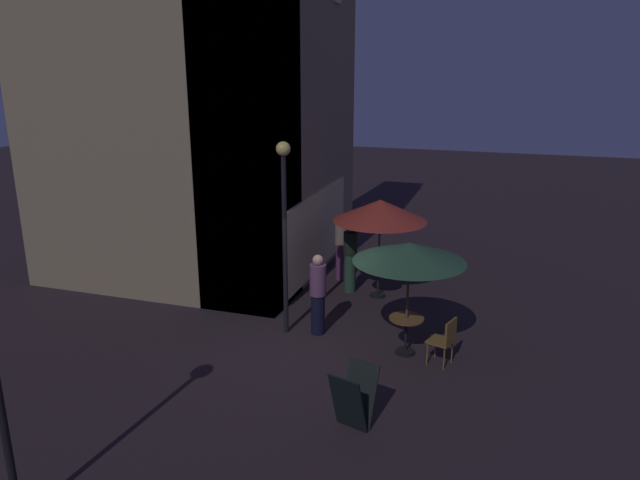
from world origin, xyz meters
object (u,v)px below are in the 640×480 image
object	(u,v)px
patio_umbrella_1	(409,253)
patron_standing_1	(341,247)
cafe_table_0	(378,274)
cafe_table_1	(406,328)
street_lamp_near_corner	(284,210)
cafe_chair_0	(445,338)
menu_sandwich_board	(354,398)
patio_umbrella_0	(380,211)
patron_standing_0	(350,258)
patron_standing_2	(318,294)

from	to	relation	value
patio_umbrella_1	patron_standing_1	xyz separation A→B (m)	(3.68, 2.39, -1.19)
cafe_table_0	cafe_table_1	size ratio (longest dim) A/B	1.03
street_lamp_near_corner	patron_standing_1	bearing A→B (deg)	-3.33
patio_umbrella_1	cafe_chair_0	xyz separation A→B (m)	(-0.26, -0.79, -1.52)
menu_sandwich_board	patio_umbrella_0	xyz separation A→B (m)	(5.52, 0.86, 1.67)
patio_umbrella_0	patio_umbrella_1	size ratio (longest dim) A/B	1.07
cafe_table_1	patron_standing_1	world-z (taller)	patron_standing_1
menu_sandwich_board	patio_umbrella_1	xyz separation A→B (m)	(2.73, -0.33, 1.58)
street_lamp_near_corner	cafe_chair_0	distance (m)	4.01
cafe_table_0	cafe_table_1	bearing A→B (deg)	-156.95
cafe_table_0	patio_umbrella_1	xyz separation A→B (m)	(-2.78, -1.18, 1.50)
patio_umbrella_0	cafe_table_0	bearing A→B (deg)	-90.00
cafe_table_1	patron_standing_0	xyz separation A→B (m)	(2.89, 1.93, 0.34)
street_lamp_near_corner	patron_standing_1	xyz separation A→B (m)	(3.50, -0.20, -1.78)
menu_sandwich_board	cafe_table_0	distance (m)	5.58
cafe_chair_0	street_lamp_near_corner	bearing A→B (deg)	10.97
patron_standing_0	cafe_table_1	bearing A→B (deg)	-32.80
patron_standing_0	street_lamp_near_corner	bearing A→B (deg)	-80.30
street_lamp_near_corner	patron_standing_0	distance (m)	3.32
patron_standing_1	patron_standing_2	xyz separation A→B (m)	(-3.35, -0.46, -0.01)
street_lamp_near_corner	patio_umbrella_0	world-z (taller)	street_lamp_near_corner
cafe_table_0	patron_standing_2	bearing A→B (deg)	163.15
cafe_table_0	patron_standing_0	world-z (taller)	patron_standing_0
cafe_table_1	patio_umbrella_1	bearing A→B (deg)	90.00
cafe_table_1	patio_umbrella_0	bearing A→B (deg)	23.05
cafe_table_1	street_lamp_near_corner	bearing A→B (deg)	85.94
menu_sandwich_board	cafe_chair_0	world-z (taller)	menu_sandwich_board
cafe_table_1	patron_standing_2	distance (m)	1.99
patio_umbrella_0	patio_umbrella_1	bearing A→B (deg)	-156.95
menu_sandwich_board	patron_standing_2	bearing A→B (deg)	44.30
street_lamp_near_corner	patio_umbrella_1	distance (m)	2.66
patron_standing_2	street_lamp_near_corner	bearing A→B (deg)	-52.59
street_lamp_near_corner	patio_umbrella_0	bearing A→B (deg)	-28.41
patio_umbrella_0	patron_standing_1	bearing A→B (deg)	53.21
patio_umbrella_0	cafe_chair_0	bearing A→B (deg)	-147.09
cafe_table_1	patron_standing_1	xyz separation A→B (m)	(3.68, 2.39, 0.37)
patio_umbrella_1	cafe_table_0	bearing A→B (deg)	23.05
patio_umbrella_1	cafe_chair_0	size ratio (longest dim) A/B	2.42
patio_umbrella_0	patron_standing_2	xyz separation A→B (m)	(-2.45, 0.74, -1.28)
patron_standing_2	patron_standing_0	bearing A→B (deg)	-154.93
patron_standing_2	cafe_chair_0	bearing A→B (deg)	102.73
cafe_table_1	patio_umbrella_0	xyz separation A→B (m)	(2.78, 1.18, 1.64)
cafe_table_0	patio_umbrella_0	size ratio (longest dim) A/B	0.32
cafe_table_0	patio_umbrella_1	bearing A→B (deg)	-156.95
cafe_chair_0	patron_standing_2	world-z (taller)	patron_standing_2
street_lamp_near_corner	cafe_table_0	bearing A→B (deg)	-28.41
patio_umbrella_0	cafe_chair_0	xyz separation A→B (m)	(-3.05, -1.97, -1.60)
cafe_table_1	cafe_chair_0	bearing A→B (deg)	-108.52
patron_standing_1	cafe_table_1	bearing A→B (deg)	17.25
cafe_table_1	patron_standing_1	bearing A→B (deg)	32.95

